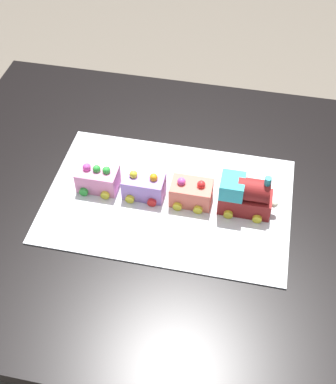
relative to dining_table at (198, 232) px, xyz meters
name	(u,v)px	position (x,y,z in m)	size (l,w,h in m)	color
ground_plane	(190,345)	(0.00, 0.00, -0.63)	(8.00, 8.00, 0.00)	#6B6054
dining_table	(198,232)	(0.00, 0.00, 0.00)	(1.40, 1.00, 0.74)	black
cake_board	(168,201)	(0.08, 0.00, 0.11)	(0.60, 0.40, 0.00)	silver
cake_locomotive	(245,196)	(-0.11, -0.01, 0.16)	(0.14, 0.08, 0.12)	maroon
cake_car_hopper_coral	(191,193)	(0.02, -0.01, 0.14)	(0.10, 0.08, 0.07)	#F27260
cake_car_gondola_lavender	(144,185)	(0.14, -0.01, 0.14)	(0.10, 0.08, 0.07)	#AD84E0
cake_car_flatbed_bubblegum	(98,178)	(0.26, -0.01, 0.14)	(0.10, 0.08, 0.07)	pink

